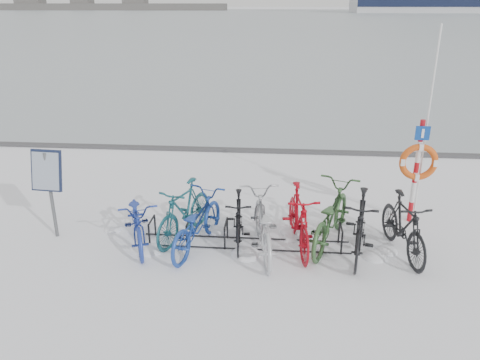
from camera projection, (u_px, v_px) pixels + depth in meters
The scene contains 17 objects.
ground at pixel (245, 244), 8.99m from camera, with size 900.00×900.00×0.00m, color white.
ice_sheet at pixel (281, 16), 153.25m from camera, with size 400.00×298.00×0.02m, color #96A1AA.
quay_edge at pixel (259, 151), 14.46m from camera, with size 400.00×0.25×0.10m, color #3F3F42.
bike_rack at pixel (245, 236), 8.92m from camera, with size 4.00×0.48×0.46m.
info_board at pixel (47, 176), 8.83m from camera, with size 0.61×0.27×1.79m.
lifebuoy_station at pixel (418, 162), 9.42m from camera, with size 0.77×0.22×3.99m.
shoreline at pixel (62, 5), 259.74m from camera, with size 180.00×12.00×9.50m.
bike_0 at pixel (138, 219), 8.86m from camera, with size 0.68×1.96×1.03m, color navy.
bike_1 at pixel (184, 209), 9.11m from camera, with size 0.54×1.92×1.15m, color #164C58.
bike_2 at pixel (197, 221), 8.72m from camera, with size 0.71×2.04×1.07m, color navy.
bike_3 at pixel (238, 218), 8.92m from camera, with size 0.47×1.68×1.01m, color black.
bike_4 at pixel (262, 223), 8.57m from camera, with size 0.76×2.17×1.14m, color #ABAEB4.
bike_5 at pixel (299, 217), 8.70m from camera, with size 0.57×2.01×1.21m, color #A20814.
bike_6 at pixel (330, 214), 8.87m from camera, with size 0.78×2.25×1.18m, color #31572D.
bike_7 at pixel (360, 224), 8.45m from camera, with size 0.57×2.01×1.21m, color black.
bike_8 at pixel (404, 224), 8.49m from camera, with size 0.54×1.92×1.15m, color black.
snow_drifts at pixel (258, 244), 8.99m from camera, with size 5.78×1.52×0.19m.
Camera 1 is at (0.59, -7.93, 4.36)m, focal length 35.00 mm.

